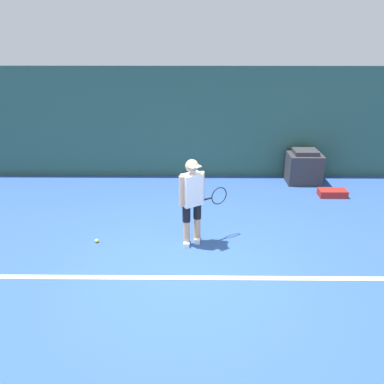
# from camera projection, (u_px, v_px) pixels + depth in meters

# --- Properties ---
(ground_plane) EXTENTS (24.00, 24.00, 0.00)m
(ground_plane) POSITION_uv_depth(u_px,v_px,m) (187.00, 267.00, 6.01)
(ground_plane) COLOR #2D5193
(back_wall) EXTENTS (24.00, 0.10, 2.73)m
(back_wall) POSITION_uv_depth(u_px,v_px,m) (190.00, 124.00, 9.24)
(back_wall) COLOR #2D564C
(back_wall) RESTS_ON ground_plane
(court_baseline) EXTENTS (21.60, 0.10, 0.01)m
(court_baseline) POSITION_uv_depth(u_px,v_px,m) (186.00, 278.00, 5.73)
(court_baseline) COLOR white
(court_baseline) RESTS_ON ground_plane
(tennis_player) EXTENTS (0.84, 0.58, 1.57)m
(tennis_player) POSITION_uv_depth(u_px,v_px,m) (193.00, 199.00, 6.35)
(tennis_player) COLOR tan
(tennis_player) RESTS_ON ground_plane
(tennis_ball) EXTENTS (0.07, 0.07, 0.07)m
(tennis_ball) POSITION_uv_depth(u_px,v_px,m) (97.00, 241.00, 6.69)
(tennis_ball) COLOR #D1E533
(tennis_ball) RESTS_ON ground_plane
(covered_chair) EXTENTS (0.81, 0.67, 0.83)m
(covered_chair) POSITION_uv_depth(u_px,v_px,m) (304.00, 167.00, 9.21)
(covered_chair) COLOR #333338
(covered_chair) RESTS_ON ground_plane
(equipment_bag) EXTENTS (0.62, 0.31, 0.16)m
(equipment_bag) POSITION_uv_depth(u_px,v_px,m) (332.00, 193.00, 8.52)
(equipment_bag) COLOR #B2231E
(equipment_bag) RESTS_ON ground_plane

